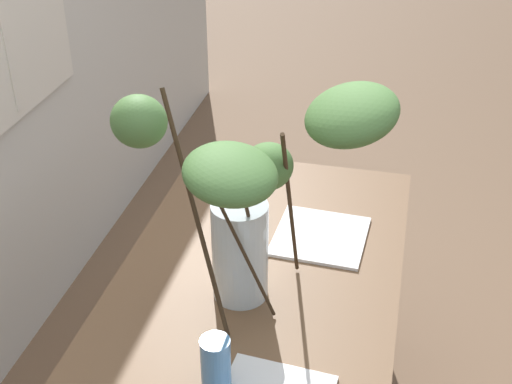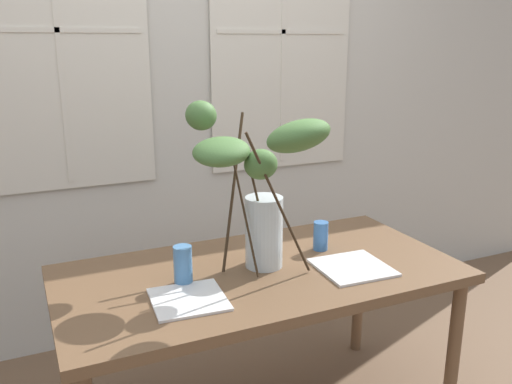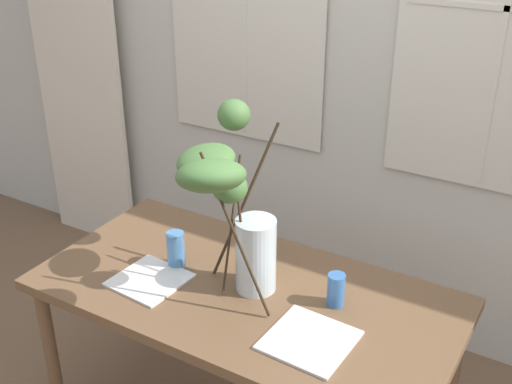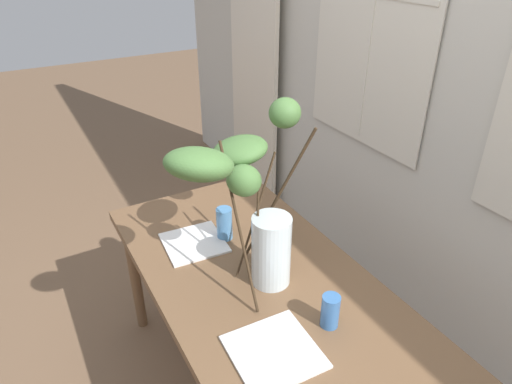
{
  "view_description": "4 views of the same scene",
  "coord_description": "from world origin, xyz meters",
  "px_view_note": "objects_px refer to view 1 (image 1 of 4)",
  "views": [
    {
      "loc": [
        -1.43,
        -0.35,
        1.99
      ],
      "look_at": [
        0.05,
        -0.01,
        1.05
      ],
      "focal_mm": 49.61,
      "sensor_mm": 36.0,
      "label": 1
    },
    {
      "loc": [
        -0.83,
        -1.8,
        1.61
      ],
      "look_at": [
        0.01,
        0.06,
        1.04
      ],
      "focal_mm": 37.84,
      "sensor_mm": 36.0,
      "label": 2
    },
    {
      "loc": [
        1.05,
        -1.69,
        2.14
      ],
      "look_at": [
        0.02,
        0.05,
        1.12
      ],
      "focal_mm": 45.21,
      "sensor_mm": 36.0,
      "label": 3
    },
    {
      "loc": [
        1.2,
        -0.7,
        1.92
      ],
      "look_at": [
        -0.01,
        -0.01,
        1.12
      ],
      "focal_mm": 32.01,
      "sensor_mm": 36.0,
      "label": 4
    }
  ],
  "objects_px": {
    "vase_with_branches": "(258,193)",
    "drinking_glass_blue_left": "(217,365)",
    "dining_table": "(249,321)",
    "drinking_glass_blue_right": "(246,213)",
    "plate_square_right": "(320,236)"
  },
  "relations": [
    {
      "from": "drinking_glass_blue_right",
      "to": "plate_square_right",
      "type": "xyz_separation_m",
      "value": [
        0.01,
        -0.23,
        -0.06
      ]
    },
    {
      "from": "dining_table",
      "to": "vase_with_branches",
      "type": "bearing_deg",
      "value": -128.48
    },
    {
      "from": "vase_with_branches",
      "to": "plate_square_right",
      "type": "relative_size",
      "value": 2.46
    },
    {
      "from": "drinking_glass_blue_right",
      "to": "plate_square_right",
      "type": "distance_m",
      "value": 0.24
    },
    {
      "from": "dining_table",
      "to": "vase_with_branches",
      "type": "xyz_separation_m",
      "value": [
        -0.03,
        -0.03,
        0.44
      ]
    },
    {
      "from": "drinking_glass_blue_left",
      "to": "vase_with_branches",
      "type": "bearing_deg",
      "value": -5.98
    },
    {
      "from": "dining_table",
      "to": "drinking_glass_blue_left",
      "type": "distance_m",
      "value": 0.35
    },
    {
      "from": "dining_table",
      "to": "drinking_glass_blue_right",
      "type": "distance_m",
      "value": 0.37
    },
    {
      "from": "vase_with_branches",
      "to": "drinking_glass_blue_left",
      "type": "xyz_separation_m",
      "value": [
        -0.29,
        0.03,
        -0.29
      ]
    },
    {
      "from": "vase_with_branches",
      "to": "drinking_glass_blue_left",
      "type": "height_order",
      "value": "vase_with_branches"
    },
    {
      "from": "drinking_glass_blue_left",
      "to": "plate_square_right",
      "type": "bearing_deg",
      "value": -12.21
    },
    {
      "from": "vase_with_branches",
      "to": "drinking_glass_blue_right",
      "type": "relative_size",
      "value": 5.35
    },
    {
      "from": "dining_table",
      "to": "drinking_glass_blue_right",
      "type": "bearing_deg",
      "value": 14.66
    },
    {
      "from": "vase_with_branches",
      "to": "drinking_glass_blue_left",
      "type": "bearing_deg",
      "value": 174.02
    },
    {
      "from": "vase_with_branches",
      "to": "dining_table",
      "type": "bearing_deg",
      "value": 51.52
    }
  ]
}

